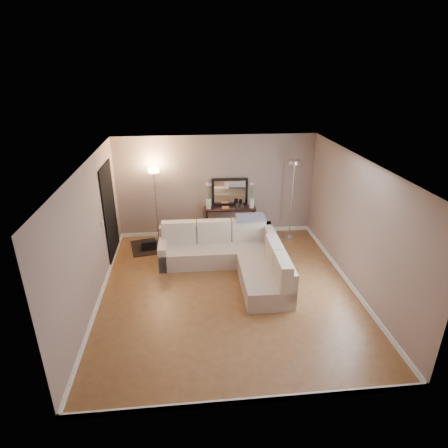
{
  "coord_description": "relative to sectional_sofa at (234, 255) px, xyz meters",
  "views": [
    {
      "loc": [
        -0.73,
        -6.32,
        4.19
      ],
      "look_at": [
        0.0,
        0.8,
        1.1
      ],
      "focal_mm": 30.0,
      "sensor_mm": 36.0,
      "label": 1
    }
  ],
  "objects": [
    {
      "name": "floor_lamp_unlit",
      "position": [
        1.63,
        1.44,
        1.11
      ],
      "size": [
        0.33,
        0.33,
        2.05
      ],
      "color": "silver",
      "rests_on": "floor"
    },
    {
      "name": "flower_vase_right",
      "position": [
        0.66,
        1.65,
        0.75
      ],
      "size": [
        0.15,
        0.12,
        0.68
      ],
      "color": "silver",
      "rests_on": "console_table"
    },
    {
      "name": "wall_front",
      "position": [
        -0.22,
        -3.59,
        0.96
      ],
      "size": [
        5.0,
        0.02,
        2.6
      ],
      "primitive_type": "cube",
      "color": "gray",
      "rests_on": "ground"
    },
    {
      "name": "ceiling",
      "position": [
        -0.22,
        -0.83,
        2.27
      ],
      "size": [
        5.0,
        5.5,
        0.01
      ],
      "primitive_type": "cube",
      "color": "white",
      "rests_on": "ground"
    },
    {
      "name": "wall_right",
      "position": [
        2.29,
        -0.83,
        0.96
      ],
      "size": [
        0.02,
        5.5,
        2.6
      ],
      "primitive_type": "cube",
      "color": "gray",
      "rests_on": "ground"
    },
    {
      "name": "floor",
      "position": [
        -0.22,
        -0.83,
        -0.34
      ],
      "size": [
        5.0,
        5.5,
        0.01
      ],
      "primitive_type": "cube",
      "color": "brown",
      "rests_on": "ground"
    },
    {
      "name": "switch_plate",
      "position": [
        -2.7,
        0.02,
        0.86
      ],
      "size": [
        0.02,
        0.08,
        0.12
      ],
      "primitive_type": "cube",
      "color": "white",
      "rests_on": "ground"
    },
    {
      "name": "sectional_sofa",
      "position": [
        0.0,
        0.0,
        0.0
      ],
      "size": [
        2.61,
        2.52,
        0.92
      ],
      "color": "beige",
      "rests_on": "floor"
    },
    {
      "name": "charcoal_rug",
      "position": [
        -1.77,
        1.3,
        -0.33
      ],
      "size": [
        1.38,
        1.14,
        0.02
      ],
      "primitive_type": "cube",
      "rotation": [
        0.0,
        0.0,
        0.2
      ],
      "color": "black",
      "rests_on": "floor"
    },
    {
      "name": "throw_blanket",
      "position": [
        0.47,
        0.63,
        0.61
      ],
      "size": [
        0.67,
        0.41,
        0.09
      ],
      "primitive_type": "cube",
      "rotation": [
        0.1,
        0.0,
        0.04
      ],
      "color": "slate",
      "rests_on": "sectional_sofa"
    },
    {
      "name": "table_decor",
      "position": [
        0.11,
        1.64,
        0.49
      ],
      "size": [
        0.55,
        0.13,
        0.13
      ],
      "color": "orange",
      "rests_on": "console_table"
    },
    {
      "name": "doorway",
      "position": [
        -2.7,
        0.87,
        0.76
      ],
      "size": [
        0.02,
        1.2,
        2.2
      ],
      "primitive_type": "cube",
      "color": "black",
      "rests_on": "ground"
    },
    {
      "name": "floor_lamp_lit",
      "position": [
        -1.74,
        1.67,
        0.98
      ],
      "size": [
        0.31,
        0.31,
        1.87
      ],
      "color": "silver",
      "rests_on": "floor"
    },
    {
      "name": "baseboard_front",
      "position": [
        -0.22,
        -3.57,
        -0.29
      ],
      "size": [
        5.0,
        0.03,
        0.1
      ],
      "primitive_type": "cube",
      "color": "white",
      "rests_on": "ground"
    },
    {
      "name": "baseboard_left",
      "position": [
        -2.7,
        -0.83,
        -0.29
      ],
      "size": [
        0.03,
        5.5,
        0.1
      ],
      "primitive_type": "cube",
      "color": "white",
      "rests_on": "ground"
    },
    {
      "name": "leaning_mirror",
      "position": [
        0.12,
        1.84,
        0.83
      ],
      "size": [
        0.92,
        0.08,
        0.72
      ],
      "color": "black",
      "rests_on": "console_table"
    },
    {
      "name": "wall_left",
      "position": [
        -2.73,
        -0.83,
        0.96
      ],
      "size": [
        0.02,
        5.5,
        2.6
      ],
      "primitive_type": "cube",
      "color": "gray",
      "rests_on": "ground"
    },
    {
      "name": "baseboard_right",
      "position": [
        2.27,
        -0.83,
        -0.29
      ],
      "size": [
        0.03,
        5.5,
        0.1
      ],
      "primitive_type": "cube",
      "color": "white",
      "rests_on": "ground"
    },
    {
      "name": "console_table",
      "position": [
        0.03,
        1.68,
        0.11
      ],
      "size": [
        1.31,
        0.4,
        0.8
      ],
      "color": "black",
      "rests_on": "floor"
    },
    {
      "name": "wall_back",
      "position": [
        -0.22,
        1.93,
        0.96
      ],
      "size": [
        5.0,
        0.02,
        2.6
      ],
      "primitive_type": "cube",
      "color": "gray",
      "rests_on": "ground"
    },
    {
      "name": "flower_vase_left",
      "position": [
        -0.43,
        1.7,
        0.75
      ],
      "size": [
        0.15,
        0.12,
        0.68
      ],
      "color": "silver",
      "rests_on": "console_table"
    },
    {
      "name": "black_bag",
      "position": [
        -1.94,
        1.16,
        -0.22
      ],
      "size": [
        0.39,
        0.31,
        0.22
      ],
      "primitive_type": "cube",
      "rotation": [
        0.0,
        0.0,
        0.2
      ],
      "color": "black",
      "rests_on": "charcoal_rug"
    },
    {
      "name": "baseboard_back",
      "position": [
        -0.22,
        1.9,
        -0.29
      ],
      "size": [
        5.0,
        0.03,
        0.1
      ],
      "primitive_type": "cube",
      "color": "white",
      "rests_on": "ground"
    }
  ]
}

